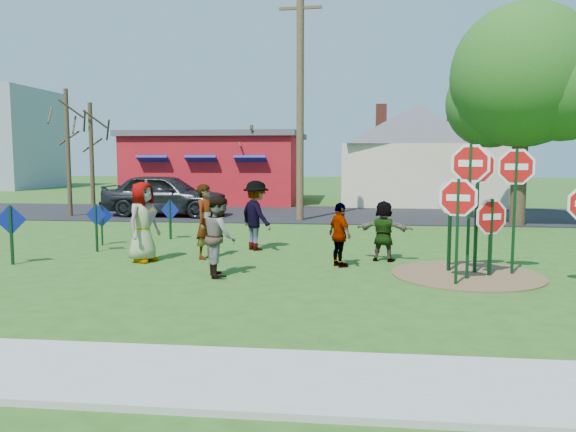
% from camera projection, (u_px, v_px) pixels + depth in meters
% --- Properties ---
extents(ground, '(120.00, 120.00, 0.00)m').
position_uv_depth(ground, '(267.00, 262.00, 13.55)').
color(ground, '#244F16').
rests_on(ground, ground).
extents(sidewalk, '(22.00, 1.80, 0.08)m').
position_uv_depth(sidewalk, '(173.00, 375.00, 6.43)').
color(sidewalk, '#9E9E99').
rests_on(sidewalk, ground).
extents(road, '(120.00, 7.50, 0.04)m').
position_uv_depth(road, '(306.00, 214.00, 24.91)').
color(road, black).
rests_on(road, ground).
extents(dirt_patch, '(3.20, 3.20, 0.03)m').
position_uv_depth(dirt_patch, '(467.00, 275.00, 12.05)').
color(dirt_patch, brown).
rests_on(dirt_patch, ground).
extents(red_building, '(9.40, 7.69, 3.90)m').
position_uv_depth(red_building, '(219.00, 167.00, 31.74)').
color(red_building, '#A51020').
rests_on(red_building, ground).
extents(cream_house, '(9.40, 9.40, 6.50)m').
position_uv_depth(cream_house, '(417.00, 150.00, 30.41)').
color(cream_house, beige).
rests_on(cream_house, ground).
extents(stop_sign_a, '(0.98, 0.31, 2.25)m').
position_uv_depth(stop_sign_a, '(458.00, 208.00, 10.95)').
color(stop_sign_a, '#0D3215').
rests_on(stop_sign_a, ground).
extents(stop_sign_b, '(1.07, 0.23, 2.89)m').
position_uv_depth(stop_sign_b, '(478.00, 177.00, 12.04)').
color(stop_sign_b, '#0D3215').
rests_on(stop_sign_b, ground).
extents(stop_sign_c, '(1.02, 0.36, 2.94)m').
position_uv_depth(stop_sign_c, '(470.00, 180.00, 11.40)').
color(stop_sign_c, '#0D3215').
rests_on(stop_sign_c, ground).
extents(stop_sign_d, '(1.05, 0.14, 2.86)m').
position_uv_depth(stop_sign_d, '(516.00, 179.00, 11.89)').
color(stop_sign_d, '#0D3215').
rests_on(stop_sign_d, ground).
extents(stop_sign_e, '(0.95, 0.46, 1.80)m').
position_uv_depth(stop_sign_e, '(491.00, 222.00, 11.80)').
color(stop_sign_e, '#0D3215').
rests_on(stop_sign_e, ground).
extents(stop_sign_g, '(0.87, 0.53, 2.17)m').
position_uv_depth(stop_sign_g, '(450.00, 205.00, 12.28)').
color(stop_sign_g, '#0D3215').
rests_on(stop_sign_g, ground).
extents(blue_diamond_a, '(0.70, 0.19, 1.43)m').
position_uv_depth(blue_diamond_a, '(11.00, 228.00, 13.18)').
color(blue_diamond_a, '#0D3215').
rests_on(blue_diamond_a, ground).
extents(blue_diamond_b, '(0.59, 0.08, 1.29)m').
position_uv_depth(blue_diamond_b, '(96.00, 222.00, 15.00)').
color(blue_diamond_b, '#0D3215').
rests_on(blue_diamond_b, ground).
extents(blue_diamond_c, '(0.61, 0.27, 1.18)m').
position_uv_depth(blue_diamond_c, '(102.00, 220.00, 16.12)').
color(blue_diamond_c, '#0D3215').
rests_on(blue_diamond_c, ground).
extents(blue_diamond_d, '(0.63, 0.20, 1.23)m').
position_uv_depth(blue_diamond_d, '(170.00, 215.00, 17.30)').
color(blue_diamond_d, '#0D3215').
rests_on(blue_diamond_d, ground).
extents(person_a, '(0.89, 1.10, 1.94)m').
position_uv_depth(person_a, '(143.00, 222.00, 13.55)').
color(person_a, '#3E5389').
rests_on(person_a, ground).
extents(person_b, '(0.65, 0.79, 1.86)m').
position_uv_depth(person_b, '(206.00, 222.00, 13.98)').
color(person_b, '#227568').
rests_on(person_b, ground).
extents(person_c, '(0.89, 1.00, 1.71)m').
position_uv_depth(person_c, '(220.00, 236.00, 11.94)').
color(person_c, '#99493A').
rests_on(person_c, ground).
extents(person_d, '(1.34, 1.38, 1.90)m').
position_uv_depth(person_d, '(256.00, 215.00, 15.28)').
color(person_d, '#2F3034').
rests_on(person_d, ground).
extents(person_e, '(0.77, 0.94, 1.49)m').
position_uv_depth(person_e, '(340.00, 235.00, 12.92)').
color(person_e, '#482B4E').
rests_on(person_e, ground).
extents(person_f, '(1.44, 0.76, 1.48)m').
position_uv_depth(person_f, '(384.00, 231.00, 13.65)').
color(person_f, '#194F2D').
rests_on(person_f, ground).
extents(suv, '(5.40, 2.42, 1.80)m').
position_uv_depth(suv, '(165.00, 195.00, 23.91)').
color(suv, '#2E2F33').
rests_on(suv, road).
extents(utility_pole, '(2.29, 0.30, 9.37)m').
position_uv_depth(utility_pole, '(300.00, 95.00, 21.83)').
color(utility_pole, '#4C3823').
rests_on(utility_pole, ground).
extents(leafy_tree, '(5.66, 5.17, 8.05)m').
position_uv_depth(leafy_tree, '(527.00, 83.00, 20.22)').
color(leafy_tree, '#382819').
rests_on(leafy_tree, ground).
extents(bare_tree_west, '(1.80, 1.80, 5.37)m').
position_uv_depth(bare_tree_west, '(67.00, 135.00, 23.56)').
color(bare_tree_west, '#382819').
rests_on(bare_tree_west, ground).
extents(bare_tree_east, '(1.80, 1.80, 4.14)m').
position_uv_depth(bare_tree_east, '(252.00, 154.00, 28.38)').
color(bare_tree_east, '#382819').
rests_on(bare_tree_east, ground).
extents(bare_tree_mid, '(1.80, 1.80, 4.82)m').
position_uv_depth(bare_tree_mid, '(91.00, 143.00, 23.74)').
color(bare_tree_mid, '#382819').
rests_on(bare_tree_mid, ground).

